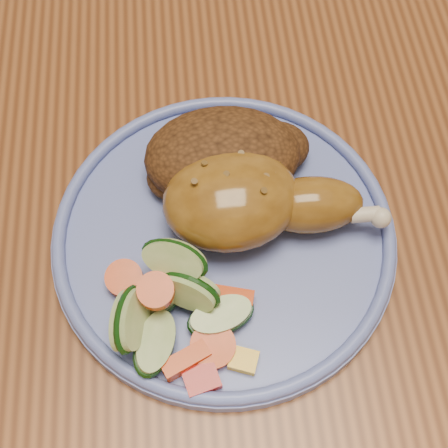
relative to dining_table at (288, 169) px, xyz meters
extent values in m
plane|color=#552F1D|center=(0.00, 0.00, -0.67)|extent=(4.00, 4.00, 0.00)
cube|color=brown|center=(0.00, 0.00, 0.06)|extent=(0.90, 1.40, 0.04)
cylinder|color=#4C2D16|center=(-0.18, 0.37, -0.46)|extent=(0.04, 0.04, 0.41)
cylinder|color=#4C2D16|center=(-0.18, 0.73, -0.46)|extent=(0.04, 0.04, 0.41)
cylinder|color=#4C2D16|center=(0.18, 0.37, -0.46)|extent=(0.04, 0.04, 0.41)
cylinder|color=#4C2D16|center=(0.18, 0.73, -0.46)|extent=(0.04, 0.04, 0.41)
cylinder|color=#5F6FBD|center=(-0.07, -0.12, 0.09)|extent=(0.26, 0.26, 0.01)
torus|color=#5F6FBD|center=(-0.07, -0.12, 0.10)|extent=(0.26, 0.26, 0.01)
ellipsoid|color=#8B5C1D|center=(-0.07, -0.10, 0.12)|extent=(0.11, 0.09, 0.05)
ellipsoid|color=#8B5C1D|center=(-0.01, -0.11, 0.12)|extent=(0.08, 0.05, 0.04)
sphere|color=beige|center=(0.04, -0.12, 0.12)|extent=(0.02, 0.02, 0.02)
ellipsoid|color=#4E2C13|center=(-0.07, -0.06, 0.12)|extent=(0.12, 0.09, 0.05)
ellipsoid|color=#4E2C13|center=(-0.03, -0.05, 0.11)|extent=(0.06, 0.05, 0.03)
ellipsoid|color=#4E2C13|center=(-0.10, -0.07, 0.11)|extent=(0.05, 0.04, 0.02)
cube|color=#A50A05|center=(-0.10, -0.23, 0.10)|extent=(0.03, 0.02, 0.01)
cube|color=#E5A507|center=(-0.07, -0.21, 0.10)|extent=(0.02, 0.02, 0.01)
cube|color=#EA3B07|center=(-0.11, -0.21, 0.10)|extent=(0.04, 0.03, 0.01)
cylinder|color=#EA3B07|center=(-0.15, -0.15, 0.10)|extent=(0.03, 0.03, 0.02)
cube|color=#EA3B07|center=(-0.07, -0.17, 0.10)|extent=(0.03, 0.02, 0.01)
cylinder|color=#EA3B07|center=(-0.09, -0.20, 0.10)|extent=(0.03, 0.03, 0.02)
cylinder|color=#EA3B07|center=(-0.12, -0.17, 0.13)|extent=(0.03, 0.03, 0.01)
cylinder|color=#BCD087|center=(-0.13, -0.20, 0.11)|extent=(0.06, 0.06, 0.02)
cylinder|color=#BCD087|center=(-0.08, -0.18, 0.10)|extent=(0.05, 0.06, 0.02)
cylinder|color=#BCD087|center=(-0.11, -0.15, 0.13)|extent=(0.06, 0.06, 0.04)
cylinder|color=#BCD087|center=(-0.14, -0.19, 0.12)|extent=(0.04, 0.05, 0.04)
cylinder|color=#BCD087|center=(-0.10, -0.17, 0.12)|extent=(0.05, 0.04, 0.05)
cylinder|color=#BCD087|center=(-0.13, -0.17, 0.10)|extent=(0.05, 0.05, 0.02)
camera|label=1|loc=(-0.09, -0.33, 0.51)|focal=50.00mm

